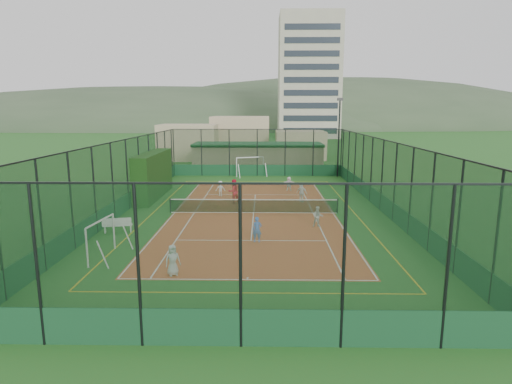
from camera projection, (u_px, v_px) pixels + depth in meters
The scene contains 20 objects.
ground at pixel (254, 213), 29.63m from camera, with size 300.00×300.00×0.00m, color #2B6221.
court_slab at pixel (254, 213), 29.63m from camera, with size 11.17×23.97×0.01m, color #AD3F26.
tennis_net at pixel (254, 205), 29.53m from camera, with size 11.67×0.12×1.06m, color black, non-canonical shape.
perimeter_fence at pixel (254, 177), 29.15m from camera, with size 18.12×34.12×5.00m, color black, non-canonical shape.
floodlight_ne at pixel (339, 138), 45.00m from camera, with size 0.60×0.26×8.25m, color black, non-canonical shape.
clubhouse at pixel (258, 156), 50.93m from camera, with size 15.20×7.20×3.15m, color tan, non-canonical shape.
apartment_tower at pixel (309, 77), 107.09m from camera, with size 15.00×12.00×30.00m, color beige.
distant_hills at pixel (262, 127), 176.89m from camera, with size 200.00×60.00×24.00m, color #384C33, non-canonical shape.
hedge_left at pixel (153, 175), 34.79m from camera, with size 1.24×8.28×3.62m, color black.
white_bench at pixel (118, 225), 24.84m from camera, with size 1.64×0.45×0.92m, color white, non-canonical shape.
futsal_goal_near at pixel (101, 239), 20.51m from camera, with size 0.82×2.83×1.83m, color white, non-canonical shape.
futsal_goal_far at pixel (250, 167), 45.81m from camera, with size 3.15×0.91×2.03m, color white, non-canonical shape.
child_near_left at pixel (173, 260), 18.35m from camera, with size 0.66×0.43×1.35m, color silver.
child_near_mid at pixel (257, 229), 22.99m from camera, with size 0.50×0.33×1.38m, color #5079E3.
child_near_right at pixel (318, 217), 25.96m from camera, with size 0.62×0.48×1.27m, color silver.
child_far_left at pixel (220, 189), 35.24m from camera, with size 0.81×0.47×1.26m, color white.
child_far_right at pixel (302, 193), 32.84m from camera, with size 0.88×0.37×1.50m, color white.
child_far_back at pixel (289, 184), 37.70m from camera, with size 1.15×0.37×1.24m, color white.
coach at pixel (234, 191), 32.42m from camera, with size 0.90×0.70×1.86m, color red.
tennis_balls at pixel (229, 209), 30.50m from camera, with size 4.57×1.09×0.07m.
Camera 1 is at (0.65, -28.81, 7.03)m, focal length 30.00 mm.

